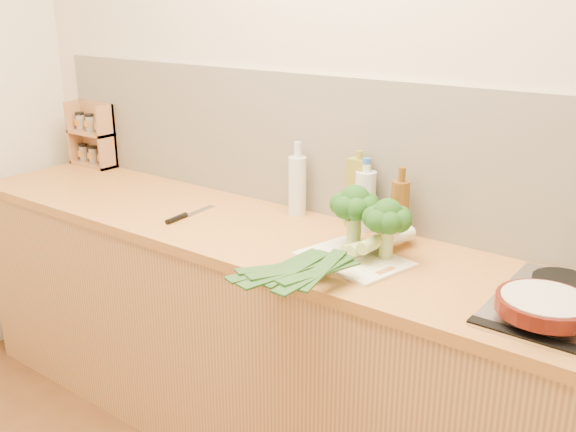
# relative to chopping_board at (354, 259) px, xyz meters

# --- Properties ---
(room_shell) EXTENTS (3.50, 3.50, 3.50)m
(room_shell) POSITION_rel_chopping_board_xyz_m (-0.27, 0.34, 0.26)
(room_shell) COLOR beige
(room_shell) RESTS_ON ground
(counter) EXTENTS (3.20, 0.62, 0.90)m
(counter) POSITION_rel_chopping_board_xyz_m (-0.27, 0.05, -0.45)
(counter) COLOR tan
(counter) RESTS_ON ground
(chopping_board) EXTENTS (0.38, 0.32, 0.01)m
(chopping_board) POSITION_rel_chopping_board_xyz_m (0.00, 0.00, 0.00)
(chopping_board) COLOR white
(chopping_board) RESTS_ON counter
(broccoli_left) EXTENTS (0.17, 0.17, 0.22)m
(broccoli_left) POSITION_rel_chopping_board_xyz_m (-0.06, 0.09, 0.15)
(broccoli_left) COLOR #9AAF66
(broccoli_left) RESTS_ON chopping_board
(broccoli_right) EXTENTS (0.16, 0.16, 0.20)m
(broccoli_right) POSITION_rel_chopping_board_xyz_m (0.08, 0.06, 0.14)
(broccoli_right) COLOR #9AAF66
(broccoli_right) RESTS_ON chopping_board
(leek_front) EXTENTS (0.30, 0.69, 0.04)m
(leek_front) POSITION_rel_chopping_board_xyz_m (-0.02, -0.01, 0.03)
(leek_front) COLOR white
(leek_front) RESTS_ON chopping_board
(leek_mid) EXTENTS (0.23, 0.70, 0.04)m
(leek_mid) POSITION_rel_chopping_board_xyz_m (0.02, -0.03, 0.05)
(leek_mid) COLOR white
(leek_mid) RESTS_ON chopping_board
(leek_back) EXTENTS (0.11, 0.68, 0.04)m
(leek_back) POSITION_rel_chopping_board_xyz_m (0.06, -0.05, 0.06)
(leek_back) COLOR white
(leek_back) RESTS_ON chopping_board
(chefs_knife) EXTENTS (0.05, 0.27, 0.02)m
(chefs_knife) POSITION_rel_chopping_board_xyz_m (-0.75, -0.04, 0.00)
(chefs_knife) COLOR silver
(chefs_knife) RESTS_ON counter
(skillet) EXTENTS (0.36, 0.25, 0.04)m
(skillet) POSITION_rel_chopping_board_xyz_m (0.62, -0.08, 0.06)
(skillet) COLOR #4D140C
(skillet) RESTS_ON gas_hob
(spice_rack) EXTENTS (0.27, 0.11, 0.32)m
(spice_rack) POSITION_rel_chopping_board_xyz_m (-1.72, 0.29, 0.13)
(spice_rack) COLOR tan
(spice_rack) RESTS_ON counter
(oil_tin) EXTENTS (0.08, 0.05, 0.29)m
(oil_tin) POSITION_rel_chopping_board_xyz_m (-0.16, 0.29, 0.13)
(oil_tin) COLOR olive
(oil_tin) RESTS_ON counter
(glass_bottle) EXTENTS (0.07, 0.07, 0.29)m
(glass_bottle) POSITION_rel_chopping_board_xyz_m (-0.43, 0.28, 0.12)
(glass_bottle) COLOR silver
(glass_bottle) RESTS_ON counter
(amber_bottle) EXTENTS (0.06, 0.06, 0.26)m
(amber_bottle) POSITION_rel_chopping_board_xyz_m (0.02, 0.26, 0.11)
(amber_bottle) COLOR brown
(amber_bottle) RESTS_ON counter
(water_bottle) EXTENTS (0.08, 0.08, 0.25)m
(water_bottle) POSITION_rel_chopping_board_xyz_m (-0.12, 0.28, 0.10)
(water_bottle) COLOR silver
(water_bottle) RESTS_ON counter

